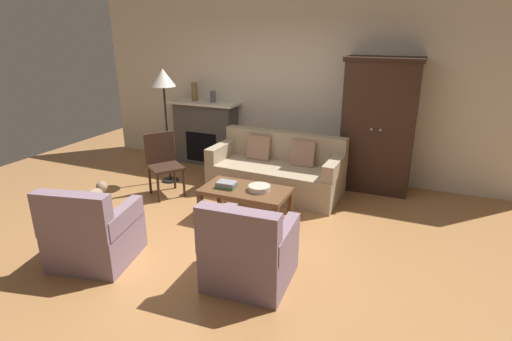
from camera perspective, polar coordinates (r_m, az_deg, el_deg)
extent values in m
plane|color=#B27A47|center=(4.93, -4.45, -8.95)|extent=(9.60, 9.60, 0.00)
cube|color=silver|center=(6.76, 5.46, 11.40)|extent=(7.20, 0.10, 2.80)
cube|color=#4C4947|center=(7.33, -7.02, 5.11)|extent=(1.10, 0.36, 1.08)
cube|color=black|center=(7.23, -7.68, 3.24)|extent=(0.60, 0.01, 0.52)
cube|color=white|center=(7.19, -7.29, 9.40)|extent=(1.26, 0.48, 0.04)
cube|color=#382319|center=(6.23, 16.74, 5.71)|extent=(1.00, 0.52, 1.89)
cube|color=#2F1E15|center=(6.09, 17.65, 14.65)|extent=(1.06, 0.55, 0.06)
sphere|color=#ADAFB5|center=(5.96, 15.86, 5.58)|extent=(0.04, 0.04, 0.04)
sphere|color=#ADAFB5|center=(5.95, 17.00, 5.44)|extent=(0.04, 0.04, 0.04)
cube|color=tan|center=(6.00, 2.69, -1.26)|extent=(1.93, 0.91, 0.44)
cube|color=tan|center=(6.16, 3.99, 3.50)|extent=(1.91, 0.25, 0.42)
cube|color=tan|center=(6.26, -4.70, 2.80)|extent=(0.19, 0.80, 0.22)
cube|color=tan|center=(5.62, 11.03, 0.54)|extent=(0.19, 0.80, 0.22)
cube|color=#9E755B|center=(6.18, 0.48, 3.21)|extent=(0.37, 0.20, 0.37)
cube|color=#9E755B|center=(5.93, 6.62, 2.38)|extent=(0.37, 0.20, 0.37)
cube|color=brown|center=(5.13, -1.49, -2.84)|extent=(1.10, 0.60, 0.05)
cube|color=brown|center=(5.22, -7.79, -5.10)|extent=(0.06, 0.06, 0.37)
cube|color=brown|center=(4.82, 2.78, -7.15)|extent=(0.06, 0.06, 0.37)
cube|color=brown|center=(5.63, -5.09, -3.10)|extent=(0.06, 0.06, 0.37)
cube|color=brown|center=(5.26, 4.79, -4.80)|extent=(0.06, 0.06, 0.37)
cylinder|color=beige|center=(5.05, 0.47, -2.48)|extent=(0.28, 0.28, 0.07)
cube|color=#427A4C|center=(5.16, -4.18, -2.20)|extent=(0.25, 0.19, 0.04)
cube|color=gray|center=(5.15, -4.11, -1.78)|extent=(0.25, 0.18, 0.04)
cylinder|color=olive|center=(7.26, -8.60, 10.86)|extent=(0.11, 0.11, 0.32)
cylinder|color=#565B66|center=(7.08, -6.05, 10.25)|extent=(0.10, 0.10, 0.19)
cube|color=gray|center=(4.66, -21.40, -9.20)|extent=(0.91, 0.91, 0.42)
cube|color=gray|center=(4.25, -24.28, -5.84)|extent=(0.78, 0.32, 0.46)
cube|color=gray|center=(4.37, -18.19, -6.23)|extent=(0.27, 0.71, 0.20)
cube|color=gray|center=(4.71, -25.29, -5.27)|extent=(0.27, 0.71, 0.20)
cube|color=gray|center=(4.03, -0.74, -12.45)|extent=(0.80, 0.80, 0.42)
cube|color=gray|center=(3.56, -2.56, -8.91)|extent=(0.77, 0.20, 0.46)
cube|color=gray|center=(3.79, 3.98, -9.34)|extent=(0.16, 0.70, 0.20)
cube|color=gray|center=(3.99, -5.24, -7.76)|extent=(0.16, 0.70, 0.20)
cube|color=#382319|center=(6.00, -12.54, 0.44)|extent=(0.61, 0.61, 0.04)
cylinder|color=#382319|center=(5.86, -13.51, -2.47)|extent=(0.04, 0.04, 0.41)
cylinder|color=#382319|center=(5.97, -10.06, -1.79)|extent=(0.04, 0.04, 0.41)
cylinder|color=#382319|center=(6.20, -14.62, -1.34)|extent=(0.04, 0.04, 0.41)
cylinder|color=#382319|center=(6.31, -11.34, -0.71)|extent=(0.04, 0.04, 0.41)
cube|color=#382319|center=(6.11, -13.33, 3.13)|extent=(0.29, 0.38, 0.45)
cylinder|color=black|center=(6.69, -11.86, -1.32)|extent=(0.26, 0.26, 0.02)
cylinder|color=black|center=(6.47, -12.31, 4.90)|extent=(0.03, 0.03, 1.52)
cone|color=white|center=(6.31, -12.89, 12.58)|extent=(0.36, 0.36, 0.26)
ellipsoid|color=gray|center=(5.69, -21.87, -3.57)|extent=(0.29, 0.44, 0.22)
sphere|color=gray|center=(5.86, -20.78, -2.14)|extent=(0.15, 0.15, 0.15)
cylinder|color=gray|center=(5.88, -21.53, -4.70)|extent=(0.06, 0.06, 0.14)
cylinder|color=gray|center=(5.82, -20.60, -4.80)|extent=(0.06, 0.06, 0.14)
cylinder|color=gray|center=(5.69, -22.72, -5.65)|extent=(0.06, 0.06, 0.14)
cylinder|color=gray|center=(5.64, -21.77, -5.77)|extent=(0.06, 0.06, 0.14)
sphere|color=gray|center=(5.50, -23.09, -4.29)|extent=(0.06, 0.06, 0.06)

